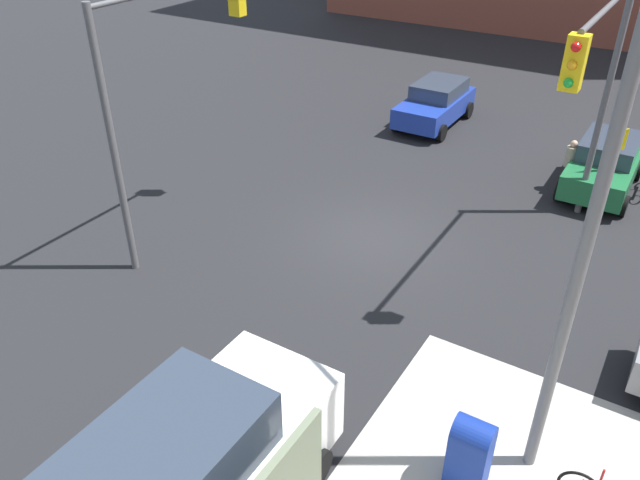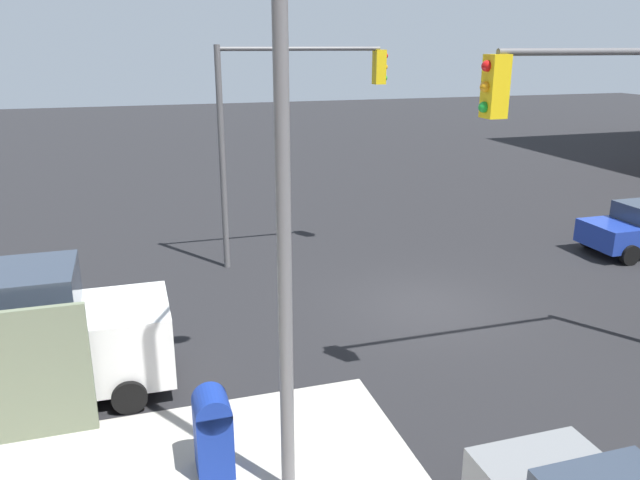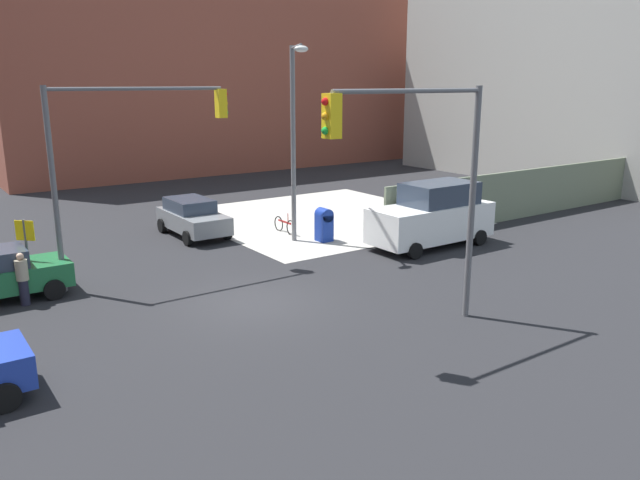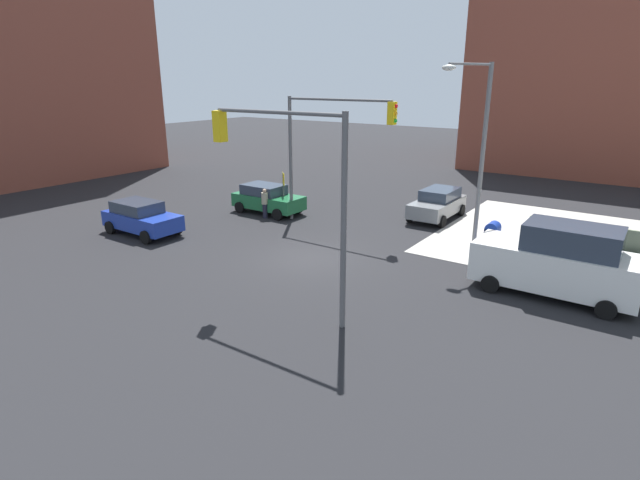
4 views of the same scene
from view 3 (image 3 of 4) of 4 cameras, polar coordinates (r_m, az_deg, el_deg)
name	(u,v)px [view 3 (image 3 of 4)]	position (r m, az deg, el deg)	size (l,w,h in m)	color
ground_plane	(254,303)	(19.39, -6.08, -5.71)	(120.00, 120.00, 0.00)	black
sidewalk_corner	(323,217)	(31.35, 0.31, 2.13)	(12.00, 12.00, 0.01)	#ADA89E
construction_fence	(523,194)	(32.58, 18.07, 4.02)	(18.06, 0.12, 2.40)	slate
building_warehouse_north	(190,68)	(54.60, -11.78, 15.17)	(32.00, 18.00, 15.46)	brown
building_loft_east	(622,57)	(51.66, 25.92, 14.82)	(20.00, 24.00, 16.67)	#9E9B93
smokestack	(362,48)	(59.03, 3.87, 17.14)	(1.80, 1.80, 19.18)	brown
traffic_signal_nw_corner	(127,142)	(21.64, -17.24, 8.54)	(6.21, 0.36, 6.50)	#59595B
traffic_signal_se_corner	(422,162)	(16.22, 9.34, 7.06)	(5.19, 0.36, 6.50)	#59595B
street_lamp_corner	(294,130)	(25.58, -2.37, 10.00)	(1.38, 2.46, 8.00)	slate
warning_sign_two_way	(26,243)	(21.81, -25.28, -0.27)	(0.48, 0.48, 2.40)	#4C4C4C
mailbox_blue	(324,224)	(26.42, 0.37, 1.51)	(0.56, 0.64, 1.43)	navy
coupe_gray	(192,217)	(27.93, -11.59, 2.08)	(2.02, 4.18, 1.62)	slate
van_white_delivery	(433,216)	(25.95, 10.27, 2.21)	(5.40, 2.32, 2.62)	white
pedestrian_crossing	(23,278)	(20.84, -25.55, -3.18)	(0.36, 0.36, 1.64)	#9E937A
bicycle_leaning_on_fence	(285,225)	(27.98, -3.24, 1.33)	(0.05, 1.75, 0.97)	black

